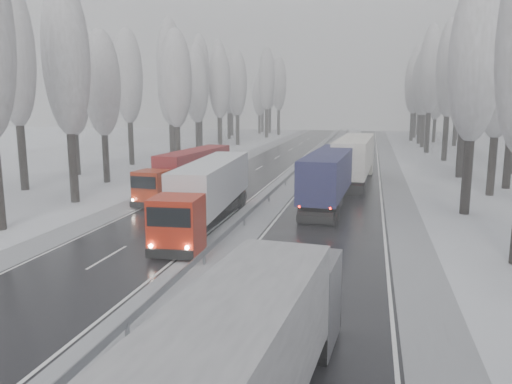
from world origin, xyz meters
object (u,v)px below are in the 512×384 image
at_px(truck_blue_box, 331,173).
at_px(box_truck_distant, 353,136).
at_px(truck_red_white, 209,189).
at_px(truck_cream_box, 355,157).
at_px(truck_red_red, 190,168).

xyz_separation_m(truck_blue_box, box_truck_distant, (-0.50, 60.94, -1.13)).
relative_size(truck_blue_box, truck_red_white, 1.05).
distance_m(box_truck_distant, truck_red_white, 69.43).
relative_size(truck_blue_box, box_truck_distant, 2.30).
relative_size(truck_cream_box, truck_red_red, 1.24).
relative_size(truck_red_white, truck_red_red, 1.10).
height_order(truck_cream_box, truck_red_red, truck_cream_box).
bearing_deg(truck_red_white, box_truck_distant, 80.53).
xyz_separation_m(truck_blue_box, truck_cream_box, (1.47, 10.80, 0.19)).
bearing_deg(truck_blue_box, truck_cream_box, 85.33).
relative_size(truck_cream_box, truck_red_white, 1.13).
bearing_deg(truck_cream_box, truck_red_white, -111.91).
height_order(box_truck_distant, truck_red_white, truck_red_white).
bearing_deg(truck_blue_box, box_truck_distant, 93.55).
relative_size(truck_blue_box, truck_red_red, 1.16).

